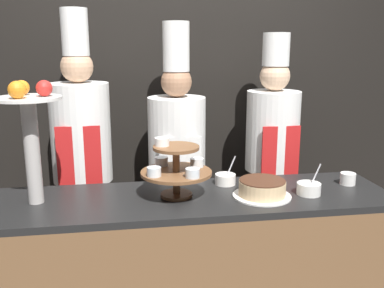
{
  "coord_description": "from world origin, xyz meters",
  "views": [
    {
      "loc": [
        -0.33,
        -1.76,
        1.71
      ],
      "look_at": [
        0.0,
        0.38,
        1.21
      ],
      "focal_mm": 40.0,
      "sensor_mm": 36.0,
      "label": 1
    }
  ],
  "objects_px": {
    "chef_center_right": "(271,156)",
    "cake_round": "(262,189)",
    "fruit_pedestal": "(30,123)",
    "chef_left": "(82,158)",
    "cup_white": "(348,179)",
    "serving_bowl_far": "(225,179)",
    "serving_bowl_near": "(309,189)",
    "tiered_stand": "(176,168)",
    "chef_center_left": "(177,162)"
  },
  "relations": [
    {
      "from": "serving_bowl_far",
      "to": "serving_bowl_near",
      "type": "bearing_deg",
      "value": -30.23
    },
    {
      "from": "chef_center_left",
      "to": "fruit_pedestal",
      "type": "bearing_deg",
      "value": -144.75
    },
    {
      "from": "fruit_pedestal",
      "to": "chef_center_right",
      "type": "relative_size",
      "value": 0.34
    },
    {
      "from": "serving_bowl_far",
      "to": "chef_left",
      "type": "relative_size",
      "value": 0.08
    },
    {
      "from": "cake_round",
      "to": "chef_left",
      "type": "relative_size",
      "value": 0.16
    },
    {
      "from": "cup_white",
      "to": "chef_left",
      "type": "bearing_deg",
      "value": 160.99
    },
    {
      "from": "serving_bowl_near",
      "to": "tiered_stand",
      "type": "bearing_deg",
      "value": 173.52
    },
    {
      "from": "cup_white",
      "to": "chef_center_right",
      "type": "bearing_deg",
      "value": 117.48
    },
    {
      "from": "fruit_pedestal",
      "to": "serving_bowl_near",
      "type": "bearing_deg",
      "value": -3.89
    },
    {
      "from": "fruit_pedestal",
      "to": "chef_left",
      "type": "height_order",
      "value": "chef_left"
    },
    {
      "from": "chef_center_left",
      "to": "serving_bowl_far",
      "type": "bearing_deg",
      "value": -61.15
    },
    {
      "from": "fruit_pedestal",
      "to": "serving_bowl_far",
      "type": "bearing_deg",
      "value": 7.74
    },
    {
      "from": "cake_round",
      "to": "chef_left",
      "type": "height_order",
      "value": "chef_left"
    },
    {
      "from": "cake_round",
      "to": "tiered_stand",
      "type": "bearing_deg",
      "value": 170.44
    },
    {
      "from": "fruit_pedestal",
      "to": "cup_white",
      "type": "relative_size",
      "value": 7.2
    },
    {
      "from": "serving_bowl_far",
      "to": "tiered_stand",
      "type": "bearing_deg",
      "value": -153.13
    },
    {
      "from": "cup_white",
      "to": "serving_bowl_near",
      "type": "height_order",
      "value": "serving_bowl_near"
    },
    {
      "from": "serving_bowl_far",
      "to": "chef_center_left",
      "type": "relative_size",
      "value": 0.09
    },
    {
      "from": "serving_bowl_near",
      "to": "chef_center_left",
      "type": "relative_size",
      "value": 0.09
    },
    {
      "from": "cake_round",
      "to": "cup_white",
      "type": "distance_m",
      "value": 0.54
    },
    {
      "from": "serving_bowl_far",
      "to": "chef_left",
      "type": "xyz_separation_m",
      "value": [
        -0.81,
        0.4,
        0.05
      ]
    },
    {
      "from": "tiered_stand",
      "to": "cake_round",
      "type": "distance_m",
      "value": 0.45
    },
    {
      "from": "serving_bowl_near",
      "to": "chef_center_right",
      "type": "relative_size",
      "value": 0.09
    },
    {
      "from": "fruit_pedestal",
      "to": "cup_white",
      "type": "height_order",
      "value": "fruit_pedestal"
    },
    {
      "from": "tiered_stand",
      "to": "fruit_pedestal",
      "type": "xyz_separation_m",
      "value": [
        -0.69,
        0.02,
        0.24
      ]
    },
    {
      "from": "chef_left",
      "to": "serving_bowl_far",
      "type": "bearing_deg",
      "value": -26.52
    },
    {
      "from": "fruit_pedestal",
      "to": "tiered_stand",
      "type": "bearing_deg",
      "value": -1.31
    },
    {
      "from": "chef_center_right",
      "to": "cake_round",
      "type": "bearing_deg",
      "value": -113.07
    },
    {
      "from": "cup_white",
      "to": "serving_bowl_far",
      "type": "distance_m",
      "value": 0.68
    },
    {
      "from": "serving_bowl_near",
      "to": "chef_left",
      "type": "xyz_separation_m",
      "value": [
        -1.19,
        0.63,
        0.05
      ]
    },
    {
      "from": "serving_bowl_far",
      "to": "fruit_pedestal",
      "type": "bearing_deg",
      "value": -172.26
    },
    {
      "from": "cake_round",
      "to": "cup_white",
      "type": "bearing_deg",
      "value": 12.33
    },
    {
      "from": "cup_white",
      "to": "fruit_pedestal",
      "type": "bearing_deg",
      "value": -179.05
    },
    {
      "from": "tiered_stand",
      "to": "serving_bowl_near",
      "type": "xyz_separation_m",
      "value": [
        0.68,
        -0.08,
        -0.12
      ]
    },
    {
      "from": "cup_white",
      "to": "chef_left",
      "type": "height_order",
      "value": "chef_left"
    },
    {
      "from": "serving_bowl_near",
      "to": "chef_left",
      "type": "distance_m",
      "value": 1.35
    },
    {
      "from": "fruit_pedestal",
      "to": "cake_round",
      "type": "xyz_separation_m",
      "value": [
        1.12,
        -0.09,
        -0.35
      ]
    },
    {
      "from": "serving_bowl_far",
      "to": "chef_left",
      "type": "height_order",
      "value": "chef_left"
    },
    {
      "from": "serving_bowl_near",
      "to": "serving_bowl_far",
      "type": "height_order",
      "value": "serving_bowl_near"
    },
    {
      "from": "fruit_pedestal",
      "to": "chef_left",
      "type": "bearing_deg",
      "value": 72.08
    },
    {
      "from": "chef_left",
      "to": "chef_center_left",
      "type": "height_order",
      "value": "chef_left"
    },
    {
      "from": "chef_left",
      "to": "chef_center_left",
      "type": "bearing_deg",
      "value": 0.0
    },
    {
      "from": "serving_bowl_near",
      "to": "cake_round",
      "type": "bearing_deg",
      "value": 178.94
    },
    {
      "from": "chef_center_left",
      "to": "chef_left",
      "type": "bearing_deg",
      "value": -180.0
    },
    {
      "from": "fruit_pedestal",
      "to": "chef_center_right",
      "type": "distance_m",
      "value": 1.53
    },
    {
      "from": "fruit_pedestal",
      "to": "chef_left",
      "type": "relative_size",
      "value": 0.31
    },
    {
      "from": "serving_bowl_far",
      "to": "chef_center_right",
      "type": "relative_size",
      "value": 0.09
    },
    {
      "from": "cake_round",
      "to": "serving_bowl_near",
      "type": "relative_size",
      "value": 1.83
    },
    {
      "from": "cake_round",
      "to": "serving_bowl_far",
      "type": "distance_m",
      "value": 0.26
    },
    {
      "from": "tiered_stand",
      "to": "cup_white",
      "type": "bearing_deg",
      "value": 2.56
    }
  ]
}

